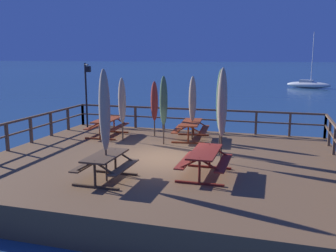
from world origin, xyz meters
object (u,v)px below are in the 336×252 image
(picnic_table_front_right, at_px, (191,126))
(sailboat_distant, at_px, (308,84))
(patio_umbrella_tall_mid_right, at_px, (154,101))
(patio_umbrella_short_mid, at_px, (122,101))
(picnic_table_mid_centre, at_px, (107,124))
(picnic_table_front_left, at_px, (106,162))
(picnic_table_back_left, at_px, (205,157))
(patio_umbrella_tall_mid_left, at_px, (164,101))
(lamp_post_hooked, at_px, (87,86))
(patio_umbrella_short_front, at_px, (222,103))
(patio_umbrella_tall_back_right, at_px, (221,101))
(patio_umbrella_short_back, at_px, (105,111))
(patio_umbrella_tall_front, at_px, (193,99))

(picnic_table_front_right, relative_size, sailboat_distant, 0.28)
(patio_umbrella_tall_mid_right, distance_m, sailboat_distant, 41.89)
(patio_umbrella_short_mid, bearing_deg, picnic_table_mid_centre, 147.15)
(picnic_table_front_left, bearing_deg, picnic_table_back_left, 25.04)
(picnic_table_front_right, relative_size, patio_umbrella_tall_mid_left, 0.77)
(picnic_table_mid_centre, relative_size, lamp_post_hooked, 0.63)
(picnic_table_front_right, relative_size, picnic_table_back_left, 1.06)
(patio_umbrella_tall_mid_right, xyz_separation_m, patio_umbrella_short_mid, (-1.01, -1.23, 0.13))
(picnic_table_front_right, bearing_deg, patio_umbrella_short_front, -61.33)
(picnic_table_mid_centre, relative_size, picnic_table_front_left, 1.19)
(picnic_table_front_left, xyz_separation_m, patio_umbrella_tall_mid_right, (-0.59, 6.21, 1.01))
(patio_umbrella_tall_mid_left, height_order, patio_umbrella_short_mid, patio_umbrella_tall_mid_left)
(patio_umbrella_tall_back_right, distance_m, lamp_post_hooked, 7.80)
(patio_umbrella_short_front, bearing_deg, patio_umbrella_short_back, -135.70)
(picnic_table_back_left, bearing_deg, picnic_table_mid_centre, 140.12)
(picnic_table_front_right, distance_m, patio_umbrella_short_back, 6.31)
(picnic_table_mid_centre, bearing_deg, patio_umbrella_short_front, -27.51)
(patio_umbrella_tall_front, distance_m, lamp_post_hooked, 5.66)
(picnic_table_front_right, relative_size, patio_umbrella_short_front, 0.67)
(patio_umbrella_short_front, bearing_deg, sailboat_distant, 82.45)
(picnic_table_front_left, distance_m, patio_umbrella_tall_back_right, 4.89)
(picnic_table_back_left, xyz_separation_m, patio_umbrella_short_back, (-2.61, -1.27, 1.47))
(patio_umbrella_tall_front, bearing_deg, patio_umbrella_tall_back_right, -55.79)
(patio_umbrella_tall_mid_left, relative_size, sailboat_distant, 0.36)
(picnic_table_back_left, relative_size, patio_umbrella_tall_front, 0.75)
(picnic_table_back_left, xyz_separation_m, patio_umbrella_tall_mid_right, (-3.23, 4.97, 1.00))
(patio_umbrella_tall_back_right, bearing_deg, patio_umbrella_tall_front, 124.21)
(patio_umbrella_tall_back_right, height_order, patio_umbrella_tall_mid_left, patio_umbrella_tall_back_right)
(patio_umbrella_tall_front, relative_size, sailboat_distant, 0.35)
(patio_umbrella_tall_front, distance_m, patio_umbrella_short_back, 6.22)
(picnic_table_mid_centre, distance_m, picnic_table_front_left, 6.23)
(sailboat_distant, bearing_deg, picnic_table_front_left, -100.56)
(picnic_table_front_left, distance_m, patio_umbrella_short_mid, 5.35)
(picnic_table_mid_centre, bearing_deg, patio_umbrella_tall_back_right, -18.82)
(patio_umbrella_tall_mid_left, relative_size, patio_umbrella_short_mid, 1.04)
(picnic_table_front_left, height_order, patio_umbrella_short_front, patio_umbrella_short_front)
(patio_umbrella_short_front, height_order, patio_umbrella_short_back, patio_umbrella_short_back)
(picnic_table_front_left, xyz_separation_m, sailboat_distant, (8.76, 47.00, -0.92))
(picnic_table_mid_centre, distance_m, patio_umbrella_tall_mid_right, 2.35)
(picnic_table_front_right, bearing_deg, picnic_table_front_left, -100.69)
(picnic_table_front_left, bearing_deg, patio_umbrella_tall_mid_right, 95.40)
(picnic_table_front_right, distance_m, patio_umbrella_tall_mid_right, 2.00)
(patio_umbrella_tall_mid_right, bearing_deg, patio_umbrella_tall_back_right, -35.95)
(sailboat_distant, bearing_deg, patio_umbrella_short_back, -100.51)
(picnic_table_front_right, bearing_deg, patio_umbrella_short_back, -100.30)
(picnic_table_front_left, height_order, patio_umbrella_tall_mid_left, patio_umbrella_tall_mid_left)
(picnic_table_back_left, relative_size, patio_umbrella_tall_back_right, 0.65)
(patio_umbrella_short_front, relative_size, patio_umbrella_tall_back_right, 1.02)
(picnic_table_back_left, height_order, patio_umbrella_short_front, patio_umbrella_short_front)
(picnic_table_back_left, relative_size, patio_umbrella_short_back, 0.63)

